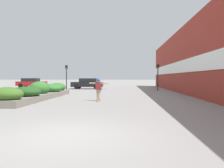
% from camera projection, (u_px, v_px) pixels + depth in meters
% --- Properties ---
extents(ground_plane, '(300.00, 300.00, 0.00)m').
position_uv_depth(ground_plane, '(69.00, 135.00, 6.06)').
color(ground_plane, gray).
extents(building_wall_right, '(0.67, 42.43, 6.58)m').
position_uv_depth(building_wall_right, '(191.00, 59.00, 19.33)').
color(building_wall_right, maroon).
rests_on(building_wall_right, ground_plane).
extents(planter_box, '(1.89, 10.44, 1.30)m').
position_uv_depth(planter_box, '(40.00, 92.00, 16.36)').
color(planter_box, slate).
rests_on(planter_box, ground_plane).
extents(skateboard, '(0.33, 0.60, 0.10)m').
position_uv_depth(skateboard, '(99.00, 100.00, 14.87)').
color(skateboard, olive).
rests_on(skateboard, ground_plane).
extents(skateboarder, '(1.32, 0.44, 1.44)m').
position_uv_depth(skateboarder, '(99.00, 87.00, 14.84)').
color(skateboarder, tan).
rests_on(skateboarder, skateboard).
extents(car_leftmost, '(4.30, 1.90, 1.50)m').
position_uv_depth(car_leftmost, '(31.00, 83.00, 33.54)').
color(car_leftmost, maroon).
rests_on(car_leftmost, ground_plane).
extents(car_center_left, '(4.36, 1.90, 1.48)m').
position_uv_depth(car_center_left, '(88.00, 83.00, 30.68)').
color(car_center_left, black).
rests_on(car_center_left, ground_plane).
extents(traffic_light_left, '(0.28, 0.30, 3.12)m').
position_uv_depth(traffic_light_left, '(66.00, 73.00, 27.01)').
color(traffic_light_left, black).
rests_on(traffic_light_left, ground_plane).
extents(traffic_light_right, '(0.28, 0.30, 3.17)m').
position_uv_depth(traffic_light_right, '(158.00, 73.00, 26.18)').
color(traffic_light_right, black).
rests_on(traffic_light_right, ground_plane).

